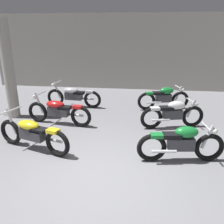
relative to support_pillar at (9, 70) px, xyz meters
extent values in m
plane|color=gray|center=(3.47, -3.12, -1.60)|extent=(60.00, 60.00, 0.00)
cube|color=#9E998E|center=(3.47, 4.66, 0.20)|extent=(13.44, 0.24, 3.60)
cylinder|color=#9E998E|center=(0.00, 0.00, 0.00)|extent=(0.36, 0.36, 3.20)
torus|color=black|center=(0.99, -1.95, -1.27)|extent=(0.67, 0.31, 0.67)
torus|color=black|center=(2.42, -2.42, -1.27)|extent=(0.67, 0.31, 0.67)
cylinder|color=silver|center=(1.07, -1.97, -0.96)|extent=(0.28, 0.15, 0.66)
cube|color=#38383D|center=(1.70, -2.18, -1.17)|extent=(0.70, 0.43, 0.28)
ellipsoid|color=yellow|center=(1.61, -2.15, -0.95)|extent=(0.67, 0.49, 0.22)
cube|color=black|center=(1.91, -2.25, -1.03)|extent=(0.45, 0.35, 0.10)
cube|color=yellow|center=(2.32, -2.39, -0.97)|extent=(0.33, 0.28, 0.08)
cylinder|color=silver|center=(1.12, -1.99, -0.65)|extent=(0.25, 0.66, 0.04)
sphere|color=white|center=(0.93, -1.93, -0.77)|extent=(0.14, 0.14, 0.14)
cylinder|color=silver|center=(2.22, -2.22, -1.29)|extent=(0.54, 0.24, 0.07)
torus|color=black|center=(1.02, -0.36, -1.27)|extent=(0.68, 0.21, 0.67)
torus|color=black|center=(2.50, -0.59, -1.27)|extent=(0.68, 0.21, 0.67)
cylinder|color=silver|center=(1.10, -0.38, -0.96)|extent=(0.28, 0.11, 0.66)
cube|color=#38383D|center=(1.76, -0.48, -1.17)|extent=(0.69, 0.34, 0.28)
ellipsoid|color=red|center=(1.66, -0.46, -0.95)|extent=(0.64, 0.41, 0.22)
cube|color=black|center=(1.98, -0.51, -1.03)|extent=(0.43, 0.30, 0.10)
cube|color=red|center=(2.40, -0.58, -0.97)|extent=(0.31, 0.24, 0.08)
cylinder|color=silver|center=(1.16, -0.38, -0.65)|extent=(0.14, 0.68, 0.04)
sphere|color=white|center=(0.96, -0.35, -0.77)|extent=(0.14, 0.14, 0.14)
cylinder|color=silver|center=(2.27, -0.43, -1.29)|extent=(0.55, 0.15, 0.07)
torus|color=black|center=(0.97, 1.38, -1.27)|extent=(0.68, 0.16, 0.67)
torus|color=black|center=(2.47, 1.27, -1.27)|extent=(0.68, 0.16, 0.67)
cylinder|color=silver|center=(1.05, 1.37, -0.96)|extent=(0.28, 0.09, 0.66)
cube|color=#38383D|center=(1.72, 1.32, -1.17)|extent=(0.68, 0.29, 0.28)
ellipsoid|color=#B7B7BC|center=(1.62, 1.33, -0.95)|extent=(0.62, 0.36, 0.22)
cube|color=black|center=(1.94, 1.31, -1.03)|extent=(0.42, 0.27, 0.10)
cube|color=#B7B7BC|center=(2.37, 1.27, -0.97)|extent=(0.29, 0.22, 0.08)
cylinder|color=silver|center=(1.11, 1.37, -0.65)|extent=(0.09, 0.68, 0.04)
sphere|color=white|center=(0.91, 1.38, -0.77)|extent=(0.14, 0.14, 0.14)
cylinder|color=silver|center=(2.23, 1.41, -1.29)|extent=(0.55, 0.11, 0.07)
torus|color=black|center=(5.87, -2.16, -1.27)|extent=(0.68, 0.20, 0.67)
torus|color=black|center=(4.58, -2.35, -1.27)|extent=(0.68, 0.20, 0.67)
cylinder|color=silver|center=(5.79, -2.18, -1.01)|extent=(0.25, 0.10, 0.56)
cube|color=#38383D|center=(5.23, -2.26, -1.17)|extent=(0.60, 0.32, 0.28)
ellipsoid|color=#197F33|center=(5.32, -2.24, -0.89)|extent=(0.55, 0.35, 0.26)
cube|color=black|center=(5.01, -2.29, -0.97)|extent=(0.43, 0.29, 0.10)
cube|color=#197F33|center=(4.68, -2.34, -0.97)|extent=(0.31, 0.24, 0.08)
cylinder|color=silver|center=(5.73, -2.18, -0.75)|extent=(0.10, 0.48, 0.04)
sphere|color=white|center=(5.93, -2.16, -0.87)|extent=(0.14, 0.14, 0.14)
cylinder|color=silver|center=(4.85, -2.44, -1.29)|extent=(0.55, 0.15, 0.07)
torus|color=black|center=(5.89, -0.14, -1.27)|extent=(0.68, 0.27, 0.67)
torus|color=black|center=(4.63, -0.46, -1.27)|extent=(0.68, 0.27, 0.67)
cylinder|color=silver|center=(5.81, -0.16, -1.01)|extent=(0.25, 0.13, 0.56)
cube|color=#38383D|center=(5.26, -0.30, -1.17)|extent=(0.61, 0.37, 0.28)
ellipsoid|color=white|center=(5.36, -0.28, -0.89)|extent=(0.57, 0.40, 0.26)
cube|color=black|center=(5.05, -0.35, -0.97)|extent=(0.45, 0.33, 0.10)
cube|color=white|center=(4.73, -0.43, -0.97)|extent=(0.32, 0.26, 0.08)
cylinder|color=silver|center=(5.75, -0.18, -0.75)|extent=(0.15, 0.47, 0.04)
sphere|color=white|center=(5.95, -0.13, -0.87)|extent=(0.14, 0.14, 0.14)
cylinder|color=silver|center=(4.90, -0.52, -1.29)|extent=(0.55, 0.20, 0.07)
torus|color=black|center=(5.76, 1.63, -1.27)|extent=(0.68, 0.27, 0.67)
torus|color=black|center=(4.50, 1.31, -1.27)|extent=(0.68, 0.27, 0.67)
cylinder|color=silver|center=(5.68, 1.61, -1.01)|extent=(0.25, 0.13, 0.56)
cube|color=#38383D|center=(5.13, 1.47, -1.17)|extent=(0.61, 0.37, 0.28)
ellipsoid|color=#197F33|center=(5.23, 1.49, -0.89)|extent=(0.57, 0.40, 0.26)
cube|color=black|center=(4.92, 1.41, -0.97)|extent=(0.45, 0.33, 0.10)
cube|color=#197F33|center=(4.60, 1.33, -0.97)|extent=(0.32, 0.26, 0.08)
cylinder|color=silver|center=(5.62, 1.59, -0.75)|extent=(0.15, 0.47, 0.04)
sphere|color=white|center=(5.82, 1.64, -0.87)|extent=(0.14, 0.14, 0.14)
cylinder|color=silver|center=(4.77, 1.24, -1.29)|extent=(0.55, 0.20, 0.07)
camera|label=1|loc=(4.30, -7.10, 1.22)|focal=37.52mm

